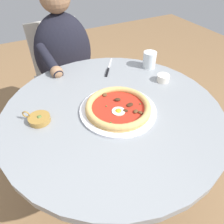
{
  "coord_description": "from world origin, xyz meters",
  "views": [
    {
      "loc": [
        -0.63,
        0.33,
        1.35
      ],
      "look_at": [
        -0.01,
        0.01,
        0.73
      ],
      "focal_mm": 33.16,
      "sensor_mm": 36.0,
      "label": 1
    }
  ],
  "objects_px": {
    "water_glass": "(149,61)",
    "ramekin_capers": "(163,78)",
    "pizza_on_plate": "(118,108)",
    "diner_person": "(68,79)",
    "olive_pan": "(39,119)",
    "cafe_chair_diner": "(62,70)",
    "steak_knife": "(108,69)",
    "dining_table": "(113,126)"
  },
  "relations": [
    {
      "from": "cafe_chair_diner",
      "to": "ramekin_capers",
      "type": "bearing_deg",
      "value": -155.28
    },
    {
      "from": "diner_person",
      "to": "ramekin_capers",
      "type": "bearing_deg",
      "value": -150.42
    },
    {
      "from": "water_glass",
      "to": "steak_knife",
      "type": "distance_m",
      "value": 0.24
    },
    {
      "from": "cafe_chair_diner",
      "to": "olive_pan",
      "type": "bearing_deg",
      "value": 159.09
    },
    {
      "from": "pizza_on_plate",
      "to": "olive_pan",
      "type": "bearing_deg",
      "value": 74.0
    },
    {
      "from": "water_glass",
      "to": "cafe_chair_diner",
      "type": "distance_m",
      "value": 0.76
    },
    {
      "from": "water_glass",
      "to": "diner_person",
      "type": "relative_size",
      "value": 0.08
    },
    {
      "from": "ramekin_capers",
      "to": "pizza_on_plate",
      "type": "bearing_deg",
      "value": 107.52
    },
    {
      "from": "ramekin_capers",
      "to": "olive_pan",
      "type": "height_order",
      "value": "olive_pan"
    },
    {
      "from": "pizza_on_plate",
      "to": "water_glass",
      "type": "bearing_deg",
      "value": -52.91
    },
    {
      "from": "steak_knife",
      "to": "olive_pan",
      "type": "height_order",
      "value": "olive_pan"
    },
    {
      "from": "water_glass",
      "to": "ramekin_capers",
      "type": "xyz_separation_m",
      "value": [
        -0.16,
        0.02,
        -0.02
      ]
    },
    {
      "from": "steak_knife",
      "to": "cafe_chair_diner",
      "type": "relative_size",
      "value": 0.21
    },
    {
      "from": "pizza_on_plate",
      "to": "diner_person",
      "type": "xyz_separation_m",
      "value": [
        0.73,
        0.03,
        -0.25
      ]
    },
    {
      "from": "pizza_on_plate",
      "to": "ramekin_capers",
      "type": "distance_m",
      "value": 0.34
    },
    {
      "from": "steak_knife",
      "to": "ramekin_capers",
      "type": "height_order",
      "value": "ramekin_capers"
    },
    {
      "from": "olive_pan",
      "to": "diner_person",
      "type": "relative_size",
      "value": 0.09
    },
    {
      "from": "diner_person",
      "to": "pizza_on_plate",
      "type": "bearing_deg",
      "value": -177.95
    },
    {
      "from": "ramekin_capers",
      "to": "cafe_chair_diner",
      "type": "xyz_separation_m",
      "value": [
        0.77,
        0.35,
        -0.25
      ]
    },
    {
      "from": "steak_knife",
      "to": "diner_person",
      "type": "bearing_deg",
      "value": 20.88
    },
    {
      "from": "water_glass",
      "to": "steak_knife",
      "type": "bearing_deg",
      "value": 71.31
    },
    {
      "from": "water_glass",
      "to": "steak_knife",
      "type": "height_order",
      "value": "water_glass"
    },
    {
      "from": "water_glass",
      "to": "pizza_on_plate",
      "type": "bearing_deg",
      "value": 127.09
    },
    {
      "from": "dining_table",
      "to": "diner_person",
      "type": "distance_m",
      "value": 0.71
    },
    {
      "from": "pizza_on_plate",
      "to": "diner_person",
      "type": "distance_m",
      "value": 0.77
    },
    {
      "from": "dining_table",
      "to": "ramekin_capers",
      "type": "distance_m",
      "value": 0.38
    },
    {
      "from": "cafe_chair_diner",
      "to": "diner_person",
      "type": "bearing_deg",
      "value": -179.72
    },
    {
      "from": "water_glass",
      "to": "ramekin_capers",
      "type": "distance_m",
      "value": 0.16
    },
    {
      "from": "steak_knife",
      "to": "diner_person",
      "type": "xyz_separation_m",
      "value": [
        0.39,
        0.15,
        -0.23
      ]
    },
    {
      "from": "dining_table",
      "to": "pizza_on_plate",
      "type": "relative_size",
      "value": 2.91
    },
    {
      "from": "ramekin_capers",
      "to": "water_glass",
      "type": "bearing_deg",
      "value": -7.42
    },
    {
      "from": "water_glass",
      "to": "olive_pan",
      "type": "distance_m",
      "value": 0.69
    },
    {
      "from": "cafe_chair_diner",
      "to": "steak_knife",
      "type": "bearing_deg",
      "value": -164.47
    },
    {
      "from": "olive_pan",
      "to": "cafe_chair_diner",
      "type": "relative_size",
      "value": 0.12
    },
    {
      "from": "steak_knife",
      "to": "olive_pan",
      "type": "bearing_deg",
      "value": 119.0
    },
    {
      "from": "pizza_on_plate",
      "to": "diner_person",
      "type": "bearing_deg",
      "value": 2.05
    },
    {
      "from": "pizza_on_plate",
      "to": "water_glass",
      "type": "relative_size",
      "value": 3.71
    },
    {
      "from": "pizza_on_plate",
      "to": "ramekin_capers",
      "type": "relative_size",
      "value": 5.21
    },
    {
      "from": "ramekin_capers",
      "to": "olive_pan",
      "type": "relative_size",
      "value": 0.62
    },
    {
      "from": "diner_person",
      "to": "cafe_chair_diner",
      "type": "distance_m",
      "value": 0.15
    },
    {
      "from": "steak_knife",
      "to": "cafe_chair_diner",
      "type": "bearing_deg",
      "value": 15.53
    },
    {
      "from": "water_glass",
      "to": "ramekin_capers",
      "type": "bearing_deg",
      "value": 172.58
    }
  ]
}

